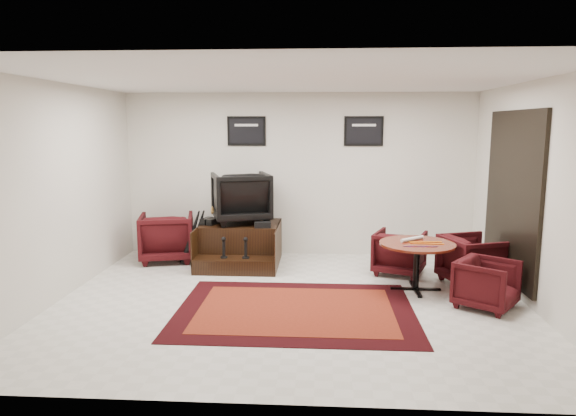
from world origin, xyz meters
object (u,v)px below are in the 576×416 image
object	(u,v)px
table_chair_window	(473,258)
table_chair_corner	(487,282)
armchair_side	(167,235)
meeting_table	(417,249)
table_chair_back	(400,250)
shine_chair	(241,195)
shine_podium	(240,245)

from	to	relation	value
table_chair_window	table_chair_corner	distance (m)	0.98
armchair_side	meeting_table	distance (m)	4.11
table_chair_corner	table_chair_back	bearing A→B (deg)	67.24
shine_chair	table_chair_window	distance (m)	3.71
shine_chair	table_chair_window	world-z (taller)	shine_chair
shine_podium	table_chair_corner	size ratio (longest dim) A/B	1.95
shine_chair	table_chair_corner	xyz separation A→B (m)	(3.37, -2.03, -0.78)
armchair_side	shine_chair	bearing A→B (deg)	168.45
armchair_side	shine_podium	bearing A→B (deg)	162.20
shine_chair	table_chair_corner	world-z (taller)	shine_chair
shine_chair	meeting_table	bearing A→B (deg)	134.76
armchair_side	table_chair_back	size ratio (longest dim) A/B	1.21
shine_podium	armchair_side	world-z (taller)	armchair_side
shine_chair	table_chair_corner	distance (m)	4.01
shine_podium	shine_chair	xyz separation A→B (m)	(0.00, 0.14, 0.82)
shine_chair	meeting_table	world-z (taller)	shine_chair
shine_podium	table_chair_window	bearing A→B (deg)	-14.83
shine_chair	table_chair_back	distance (m)	2.69
shine_podium	table_chair_window	world-z (taller)	table_chair_window
meeting_table	table_chair_corner	size ratio (longest dim) A/B	1.51
meeting_table	table_chair_window	xyz separation A→B (m)	(0.85, 0.32, -0.19)
meeting_table	table_chair_back	distance (m)	0.83
table_chair_back	table_chair_window	bearing A→B (deg)	175.14
meeting_table	table_chair_window	bearing A→B (deg)	20.48
shine_podium	meeting_table	world-z (taller)	meeting_table
shine_chair	meeting_table	xyz separation A→B (m)	(2.63, -1.38, -0.54)
table_chair_back	shine_chair	bearing A→B (deg)	8.13
shine_podium	meeting_table	size ratio (longest dim) A/B	1.29
shine_chair	table_chair_window	size ratio (longest dim) A/B	1.18
meeting_table	table_chair_corner	world-z (taller)	table_chair_corner
meeting_table	table_chair_back	bearing A→B (deg)	97.84
table_chair_back	table_chair_corner	bearing A→B (deg)	141.88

